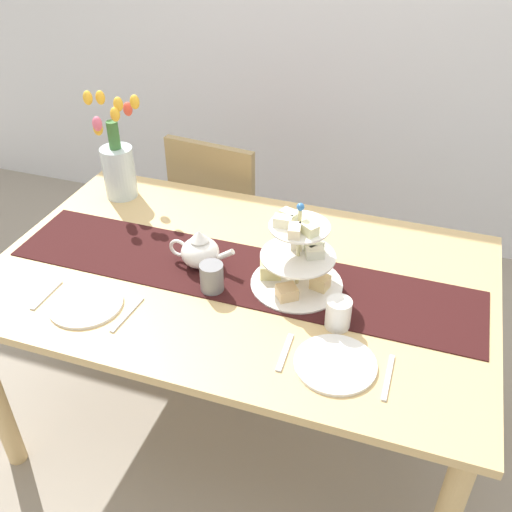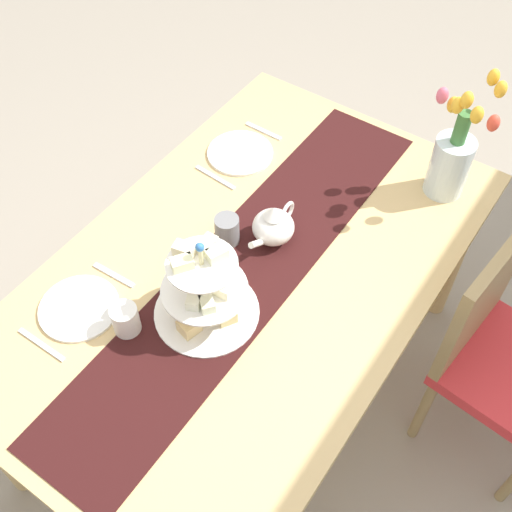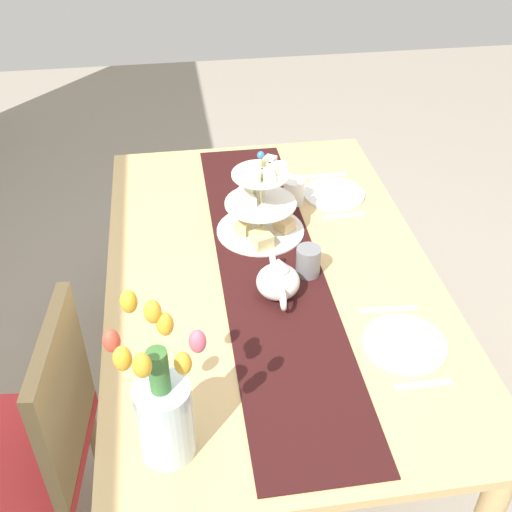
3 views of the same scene
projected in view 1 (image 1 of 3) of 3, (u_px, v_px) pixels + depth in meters
The scene contains 16 objects.
ground_plane at pixel (243, 421), 2.38m from camera, with size 8.00×8.00×0.00m, color gray.
room_wall_rear at pixel (350, 2), 2.87m from camera, with size 6.00×0.08×2.60m, color silver.
dining_table at pixel (240, 296), 1.99m from camera, with size 1.67×1.03×0.77m.
chair_left at pixel (224, 214), 2.75m from camera, with size 0.46×0.46×0.91m.
table_runner at pixel (239, 274), 1.93m from camera, with size 1.59×0.32×0.00m, color black.
tiered_cake_stand at pixel (296, 261), 1.83m from camera, with size 0.30×0.30×0.30m.
teapot at pixel (200, 251), 1.94m from camera, with size 0.24×0.13×0.14m.
tulip_vase at pixel (118, 162), 2.28m from camera, with size 0.22×0.21×0.42m.
dinner_plate_left at pixel (86, 304), 1.80m from camera, with size 0.23×0.23×0.01m, color white.
fork_left at pixel (47, 295), 1.84m from camera, with size 0.02×0.15×0.01m, color silver.
knife_left at pixel (127, 314), 1.76m from camera, with size 0.01×0.17×0.01m, color silver.
dinner_plate_right at pixel (335, 364), 1.59m from camera, with size 0.23×0.23×0.01m, color white.
fork_right at pixel (285, 352), 1.63m from camera, with size 0.02×0.15×0.01m, color silver.
knife_right at pixel (388, 377), 1.55m from camera, with size 0.01×0.17×0.01m, color silver.
mug_grey at pixel (212, 277), 1.83m from camera, with size 0.08×0.08×0.10m, color slate.
mug_white_text at pixel (338, 314), 1.70m from camera, with size 0.08×0.08×0.10m, color white.
Camera 1 is at (0.55, -1.44, 1.94)m, focal length 40.51 mm.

